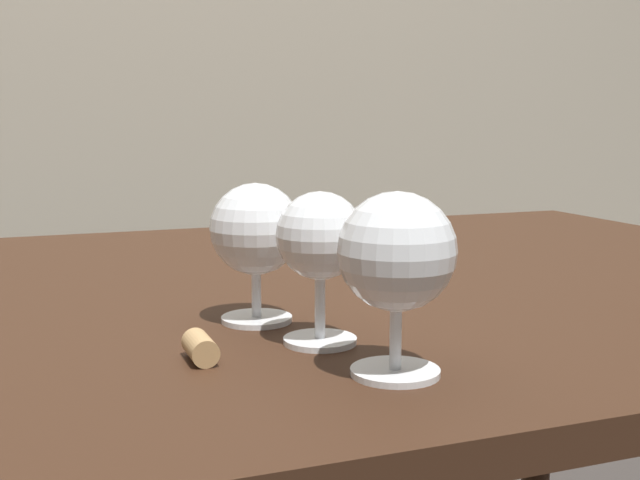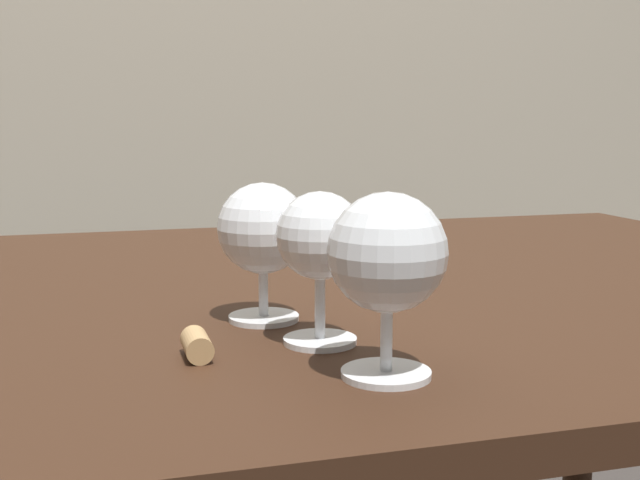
# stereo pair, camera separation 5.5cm
# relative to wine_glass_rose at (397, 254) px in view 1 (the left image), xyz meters

# --- Properties ---
(dining_table) EXTENTS (1.54, 0.96, 0.71)m
(dining_table) POSITION_rel_wine_glass_rose_xyz_m (-0.01, 0.35, -0.16)
(dining_table) COLOR #382114
(dining_table) RESTS_ON ground_plane
(wine_glass_rose) EXTENTS (0.09, 0.09, 0.14)m
(wine_glass_rose) POSITION_rel_wine_glass_rose_xyz_m (0.00, 0.00, 0.00)
(wine_glass_rose) COLOR white
(wine_glass_rose) RESTS_ON dining_table
(wine_glass_pinot) EXTENTS (0.07, 0.07, 0.13)m
(wine_glass_pinot) POSITION_rel_wine_glass_rose_xyz_m (-0.02, 0.10, -0.00)
(wine_glass_pinot) COLOR white
(wine_glass_pinot) RESTS_ON dining_table
(wine_glass_amber) EXTENTS (0.09, 0.09, 0.13)m
(wine_glass_amber) POSITION_rel_wine_glass_rose_xyz_m (-0.05, 0.19, -0.01)
(wine_glass_amber) COLOR white
(wine_glass_amber) RESTS_ON dining_table
(cork) EXTENTS (0.02, 0.04, 0.02)m
(cork) POSITION_rel_wine_glass_rose_xyz_m (-0.13, 0.09, -0.08)
(cork) COLOR tan
(cork) RESTS_ON dining_table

